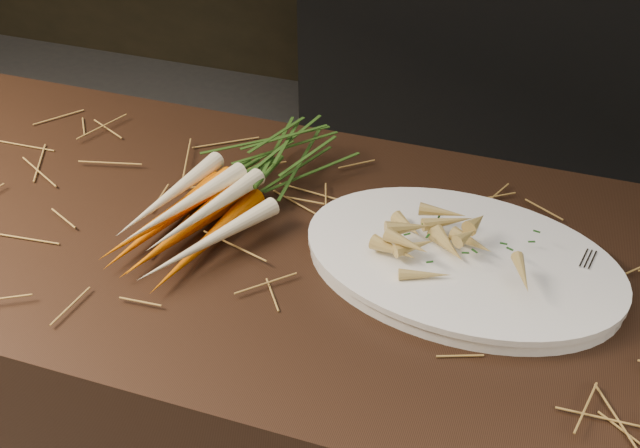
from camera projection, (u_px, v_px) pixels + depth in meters
The scene contains 7 objects.
main_counter at pixel (307, 432), 1.51m from camera, with size 2.40×0.70×0.90m, color black.
back_counter at pixel (562, 60), 2.88m from camera, with size 1.82×0.62×0.84m.
straw_bedding at pixel (305, 241), 1.24m from camera, with size 1.40×0.60×0.02m, color olive, non-canonical shape.
root_veg_bunch at pixel (241, 178), 1.31m from camera, with size 0.27×0.52×0.09m.
serving_platter at pixel (461, 265), 1.19m from camera, with size 0.47×0.32×0.03m, color white, non-canonical shape.
roasted_veg_heap at pixel (464, 244), 1.16m from camera, with size 0.23×0.17×0.05m, color #AA8D44, non-canonical shape.
serving_fork at pixel (575, 299), 1.10m from camera, with size 0.02×0.18×0.00m, color silver.
Camera 1 is at (0.34, -0.62, 1.67)m, focal length 45.00 mm.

